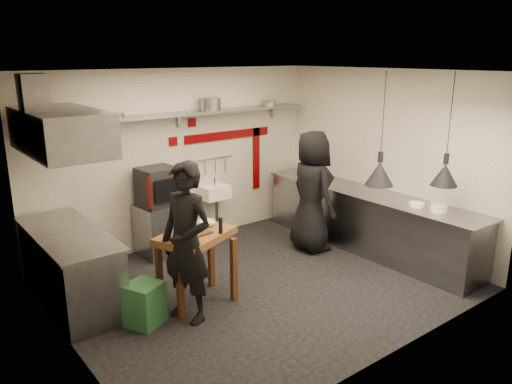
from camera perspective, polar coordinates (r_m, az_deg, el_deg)
floor at (r=6.86m, az=0.47°, el=-10.50°), size 5.00×5.00×0.00m
ceiling at (r=6.16m, az=0.53°, el=13.59°), size 5.00×5.00×0.00m
wall_back at (r=8.08m, az=-8.80°, el=3.86°), size 5.00×0.04×2.80m
wall_front at (r=4.97m, az=15.73°, el=-3.97°), size 5.00×0.04×2.80m
wall_left at (r=5.26m, az=-21.44°, el=-3.38°), size 0.04×4.20×2.80m
wall_right at (r=8.12m, az=14.51°, el=3.60°), size 0.04×4.20×2.80m
red_band_horiz at (r=8.50m, az=-3.19°, el=6.51°), size 1.70×0.02×0.14m
red_band_vert at (r=8.94m, az=0.03°, el=3.85°), size 0.14×0.02×1.10m
red_tile_a at (r=8.09m, az=-7.33°, el=7.88°), size 0.14×0.02×0.14m
red_tile_b at (r=7.96m, az=-9.44°, el=5.71°), size 0.14×0.02×0.14m
back_shelf at (r=7.81m, az=-8.36°, el=8.83°), size 4.60×0.34×0.04m
shelf_bracket_left at (r=7.23m, az=-22.20°, el=6.53°), size 0.04×0.06×0.24m
shelf_bracket_mid at (r=7.95m, az=-8.87°, el=8.20°), size 0.04×0.06×0.24m
shelf_bracket_right at (r=9.02m, az=1.85°, el=9.22°), size 0.04×0.06×0.24m
pan_far_left at (r=7.19m, az=-18.86°, el=8.13°), size 0.32×0.32×0.09m
pan_mid_left at (r=7.33m, az=-15.86°, el=8.42°), size 0.33×0.33×0.07m
stock_pot at (r=8.06m, az=-5.23°, el=9.99°), size 0.33×0.33×0.20m
pan_right at (r=8.78m, az=1.59°, el=10.10°), size 0.30×0.30×0.08m
oven_stand at (r=7.83m, az=-10.93°, el=-4.22°), size 0.67×0.62×0.80m
combi_oven at (r=7.61m, az=-11.15°, el=0.62°), size 0.58×0.54×0.58m
oven_door at (r=7.37m, az=-10.73°, el=0.17°), size 0.44×0.06×0.46m
oven_glass at (r=7.35m, az=-10.26°, el=0.14°), size 0.36×0.05×0.34m
hand_sink at (r=8.35m, az=-4.73°, el=-0.01°), size 0.46×0.34×0.22m
sink_tap at (r=8.30m, az=-4.75°, el=1.18°), size 0.03×0.03×0.14m
sink_drain at (r=8.44m, az=-4.51°, el=-2.95°), size 0.06×0.06×0.66m
utensil_rail at (r=8.33m, az=-5.34°, el=3.77°), size 0.90×0.02×0.02m
counter_right at (r=8.10m, az=12.53°, el=-3.28°), size 0.70×3.80×0.90m
counter_right_top at (r=7.96m, az=12.72°, el=-0.11°), size 0.76×3.90×0.03m
plate_stack at (r=7.23m, az=20.17°, el=-1.71°), size 0.28×0.28×0.11m
small_bowl_right at (r=7.39m, az=17.91°, el=-1.37°), size 0.27×0.27×0.05m
counter_left at (r=6.63m, az=-20.40°, el=-8.21°), size 0.70×1.90×0.90m
counter_left_top at (r=6.46m, az=-20.79°, el=-4.42°), size 0.76×2.00×0.03m
extractor_hood at (r=6.19m, az=-21.44°, el=6.49°), size 0.78×1.60×0.50m
hood_duct at (r=6.08m, az=-24.09°, el=9.89°), size 0.28×0.28×0.50m
green_bin at (r=5.97m, az=-12.65°, el=-12.38°), size 0.49×0.49×0.50m
prep_table at (r=6.28m, az=-6.80°, el=-8.54°), size 1.10×0.95×0.92m
cutting_board at (r=6.03m, az=-6.82°, el=-4.71°), size 0.35×0.27×0.02m
pepper_mill at (r=6.01m, az=-4.07°, el=-3.83°), size 0.06×0.06×0.20m
lemon_a at (r=5.87m, az=-8.29°, el=-5.05°), size 0.10×0.10×0.08m
lemon_b at (r=5.86m, az=-7.37°, el=-5.07°), size 0.07×0.07×0.07m
veg_ball at (r=6.21m, az=-6.75°, el=-3.76°), size 0.11×0.11×0.11m
steel_tray at (r=6.06m, az=-9.48°, el=-4.71°), size 0.23×0.19×0.03m
bowl at (r=6.31m, az=-5.62°, el=-3.57°), size 0.24×0.24×0.06m
heat_lamp_near at (r=6.74m, az=14.25°, el=6.91°), size 0.42×0.42×1.49m
heat_lamp_far at (r=6.93m, az=21.22°, el=6.61°), size 0.46×0.46×1.48m
chef_left at (r=5.73m, az=-7.94°, el=-5.79°), size 0.64×0.79×1.88m
chef_right at (r=7.78m, az=6.42°, el=0.07°), size 0.75×1.01×1.89m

